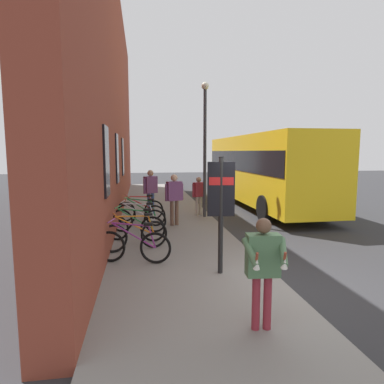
{
  "coord_description": "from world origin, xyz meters",
  "views": [
    {
      "loc": [
        -5.76,
        2.7,
        2.62
      ],
      "look_at": [
        2.79,
        1.39,
        1.57
      ],
      "focal_mm": 31.02,
      "sensor_mm": 36.0,
      "label": 1
    }
  ],
  "objects_px": {
    "city_bus": "(262,167)",
    "tourist_with_hotdogs": "(263,262)",
    "bicycle_by_door": "(135,235)",
    "bicycle_mid_rack": "(135,227)",
    "bicycle_far_end": "(133,246)",
    "pedestrian_crossing_street": "(174,194)",
    "bicycle_leaning_wall": "(138,220)",
    "street_lamp": "(205,138)",
    "bicycle_end_of_row": "(140,210)",
    "pedestrian_near_bus": "(151,188)",
    "pedestrian_by_facade": "(199,192)",
    "transit_info_sign": "(221,197)",
    "bicycle_nearest_sign": "(141,214)"
  },
  "relations": [
    {
      "from": "bicycle_leaning_wall",
      "to": "pedestrian_by_facade",
      "type": "bearing_deg",
      "value": -43.75
    },
    {
      "from": "bicycle_nearest_sign",
      "to": "bicycle_end_of_row",
      "type": "xyz_separation_m",
      "value": [
        0.81,
        0.02,
        0.0
      ]
    },
    {
      "from": "bicycle_by_door",
      "to": "city_bus",
      "type": "height_order",
      "value": "city_bus"
    },
    {
      "from": "pedestrian_crossing_street",
      "to": "street_lamp",
      "type": "relative_size",
      "value": 0.34
    },
    {
      "from": "bicycle_far_end",
      "to": "pedestrian_crossing_street",
      "type": "relative_size",
      "value": 0.99
    },
    {
      "from": "bicycle_far_end",
      "to": "street_lamp",
      "type": "height_order",
      "value": "street_lamp"
    },
    {
      "from": "bicycle_end_of_row",
      "to": "pedestrian_by_facade",
      "type": "xyz_separation_m",
      "value": [
        0.69,
        -2.29,
        0.54
      ]
    },
    {
      "from": "bicycle_far_end",
      "to": "transit_info_sign",
      "type": "distance_m",
      "value": 2.35
    },
    {
      "from": "transit_info_sign",
      "to": "city_bus",
      "type": "distance_m",
      "value": 9.56
    },
    {
      "from": "bicycle_mid_rack",
      "to": "street_lamp",
      "type": "xyz_separation_m",
      "value": [
        3.16,
        -2.6,
        2.62
      ]
    },
    {
      "from": "bicycle_far_end",
      "to": "bicycle_mid_rack",
      "type": "height_order",
      "value": "same"
    },
    {
      "from": "bicycle_mid_rack",
      "to": "bicycle_end_of_row",
      "type": "bearing_deg",
      "value": -2.86
    },
    {
      "from": "bicycle_far_end",
      "to": "transit_info_sign",
      "type": "bearing_deg",
      "value": -116.88
    },
    {
      "from": "bicycle_end_of_row",
      "to": "transit_info_sign",
      "type": "height_order",
      "value": "transit_info_sign"
    },
    {
      "from": "bicycle_far_end",
      "to": "bicycle_nearest_sign",
      "type": "relative_size",
      "value": 1.02
    },
    {
      "from": "bicycle_far_end",
      "to": "bicycle_end_of_row",
      "type": "xyz_separation_m",
      "value": [
        4.66,
        -0.15,
        0.0
      ]
    },
    {
      "from": "bicycle_mid_rack",
      "to": "pedestrian_by_facade",
      "type": "height_order",
      "value": "pedestrian_by_facade"
    },
    {
      "from": "transit_info_sign",
      "to": "pedestrian_crossing_street",
      "type": "height_order",
      "value": "transit_info_sign"
    },
    {
      "from": "bicycle_leaning_wall",
      "to": "pedestrian_crossing_street",
      "type": "height_order",
      "value": "pedestrian_crossing_street"
    },
    {
      "from": "pedestrian_near_bus",
      "to": "city_bus",
      "type": "bearing_deg",
      "value": -69.69
    },
    {
      "from": "bicycle_by_door",
      "to": "bicycle_mid_rack",
      "type": "relative_size",
      "value": 1.01
    },
    {
      "from": "bicycle_leaning_wall",
      "to": "street_lamp",
      "type": "xyz_separation_m",
      "value": [
        2.11,
        -2.51,
        2.62
      ]
    },
    {
      "from": "bicycle_far_end",
      "to": "pedestrian_by_facade",
      "type": "xyz_separation_m",
      "value": [
        5.35,
        -2.44,
        0.54
      ]
    },
    {
      "from": "bicycle_mid_rack",
      "to": "pedestrian_crossing_street",
      "type": "distance_m",
      "value": 2.36
    },
    {
      "from": "bicycle_end_of_row",
      "to": "city_bus",
      "type": "relative_size",
      "value": 0.17
    },
    {
      "from": "pedestrian_near_bus",
      "to": "tourist_with_hotdogs",
      "type": "bearing_deg",
      "value": -171.81
    },
    {
      "from": "bicycle_end_of_row",
      "to": "pedestrian_near_bus",
      "type": "xyz_separation_m",
      "value": [
        1.08,
        -0.42,
        0.7
      ]
    },
    {
      "from": "bicycle_leaning_wall",
      "to": "bicycle_nearest_sign",
      "type": "height_order",
      "value": "same"
    },
    {
      "from": "bicycle_far_end",
      "to": "street_lamp",
      "type": "bearing_deg",
      "value": -27.49
    },
    {
      "from": "pedestrian_near_bus",
      "to": "bicycle_nearest_sign",
      "type": "bearing_deg",
      "value": 168.06
    },
    {
      "from": "bicycle_nearest_sign",
      "to": "pedestrian_crossing_street",
      "type": "distance_m",
      "value": 1.33
    },
    {
      "from": "bicycle_nearest_sign",
      "to": "pedestrian_near_bus",
      "type": "distance_m",
      "value": 2.06
    },
    {
      "from": "bicycle_by_door",
      "to": "transit_info_sign",
      "type": "distance_m",
      "value": 2.86
    },
    {
      "from": "bicycle_mid_rack",
      "to": "bicycle_leaning_wall",
      "type": "relative_size",
      "value": 0.98
    },
    {
      "from": "bicycle_mid_rack",
      "to": "pedestrian_by_facade",
      "type": "relative_size",
      "value": 1.13
    },
    {
      "from": "bicycle_mid_rack",
      "to": "pedestrian_crossing_street",
      "type": "height_order",
      "value": "pedestrian_crossing_street"
    },
    {
      "from": "bicycle_far_end",
      "to": "transit_info_sign",
      "type": "height_order",
      "value": "transit_info_sign"
    },
    {
      "from": "bicycle_nearest_sign",
      "to": "pedestrian_crossing_street",
      "type": "bearing_deg",
      "value": -96.45
    },
    {
      "from": "bicycle_nearest_sign",
      "to": "tourist_with_hotdogs",
      "type": "xyz_separation_m",
      "value": [
        -7.01,
        -1.68,
        0.6
      ]
    },
    {
      "from": "bicycle_nearest_sign",
      "to": "pedestrian_by_facade",
      "type": "xyz_separation_m",
      "value": [
        1.51,
        -2.26,
        0.54
      ]
    },
    {
      "from": "bicycle_mid_rack",
      "to": "bicycle_by_door",
      "type": "bearing_deg",
      "value": -179.48
    },
    {
      "from": "pedestrian_by_facade",
      "to": "bicycle_mid_rack",
      "type": "bearing_deg",
      "value": 145.11
    },
    {
      "from": "bicycle_leaning_wall",
      "to": "transit_info_sign",
      "type": "relative_size",
      "value": 0.73
    },
    {
      "from": "city_bus",
      "to": "tourist_with_hotdogs",
      "type": "distance_m",
      "value": 11.64
    },
    {
      "from": "transit_info_sign",
      "to": "bicycle_nearest_sign",
      "type": "bearing_deg",
      "value": 18.9
    },
    {
      "from": "tourist_with_hotdogs",
      "to": "pedestrian_near_bus",
      "type": "bearing_deg",
      "value": 8.19
    },
    {
      "from": "pedestrian_near_bus",
      "to": "street_lamp",
      "type": "relative_size",
      "value": 0.35
    },
    {
      "from": "tourist_with_hotdogs",
      "to": "bicycle_leaning_wall",
      "type": "bearing_deg",
      "value": 16.07
    },
    {
      "from": "bicycle_end_of_row",
      "to": "pedestrian_by_facade",
      "type": "height_order",
      "value": "pedestrian_by_facade"
    },
    {
      "from": "bicycle_by_door",
      "to": "tourist_with_hotdogs",
      "type": "height_order",
      "value": "tourist_with_hotdogs"
    }
  ]
}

